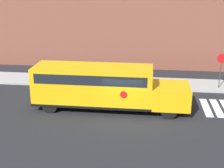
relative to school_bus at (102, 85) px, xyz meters
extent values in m
plane|color=black|center=(1.48, -0.99, -1.65)|extent=(60.00, 60.00, 0.00)
cube|color=#9E9E99|center=(1.48, 5.51, -1.58)|extent=(44.00, 3.00, 0.15)
cube|color=brown|center=(1.48, 12.01, 4.04)|extent=(32.00, 4.00, 11.38)
cube|color=white|center=(6.99, 1.01, -1.65)|extent=(0.50, 3.20, 0.01)
cube|color=white|center=(7.69, 1.01, -1.65)|extent=(0.50, 3.20, 0.01)
cube|color=#EAA80F|center=(-0.61, 0.00, 0.02)|extent=(7.76, 2.50, 2.45)
cube|color=#EAA80F|center=(4.47, 0.00, -0.51)|extent=(2.40, 2.50, 1.39)
cube|color=black|center=(-0.61, 0.00, -1.12)|extent=(7.76, 2.54, 0.16)
cube|color=black|center=(-0.61, 0.00, 0.70)|extent=(7.14, 2.53, 0.64)
cylinder|color=red|center=(1.53, -1.29, -0.10)|extent=(0.44, 0.02, 0.44)
cylinder|color=black|center=(4.35, 1.08, -1.15)|extent=(1.00, 0.30, 1.00)
cylinder|color=black|center=(4.35, -1.08, -1.15)|extent=(1.00, 0.30, 1.00)
cylinder|color=black|center=(-3.29, 1.08, -1.15)|extent=(1.00, 0.30, 1.00)
cylinder|color=black|center=(-3.29, -1.08, -1.15)|extent=(1.00, 0.30, 1.00)
cylinder|color=#38383A|center=(8.54, 4.88, -0.36)|extent=(0.07, 0.07, 2.58)
cylinder|color=red|center=(8.54, 4.83, 0.89)|extent=(0.74, 0.03, 0.74)
camera|label=1|loc=(3.01, -19.20, 6.65)|focal=50.00mm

